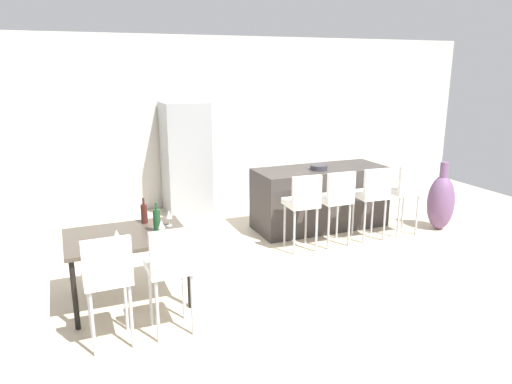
% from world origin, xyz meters
% --- Properties ---
extents(ground_plane, '(10.00, 10.00, 0.00)m').
position_xyz_m(ground_plane, '(0.00, 0.00, 0.00)').
color(ground_plane, beige).
extents(back_wall, '(10.00, 0.12, 2.90)m').
position_xyz_m(back_wall, '(0.00, 2.74, 1.45)').
color(back_wall, beige).
rests_on(back_wall, ground_plane).
extents(kitchen_island, '(2.00, 0.80, 0.92)m').
position_xyz_m(kitchen_island, '(0.77, 0.75, 0.46)').
color(kitchen_island, '#383330').
rests_on(kitchen_island, ground_plane).
extents(bar_chair_left, '(0.42, 0.42, 1.05)m').
position_xyz_m(bar_chair_left, '(0.06, -0.03, 0.70)').
color(bar_chair_left, white).
rests_on(bar_chair_left, ground_plane).
extents(bar_chair_middle, '(0.41, 0.41, 1.05)m').
position_xyz_m(bar_chair_middle, '(0.57, -0.03, 0.70)').
color(bar_chair_middle, white).
rests_on(bar_chair_middle, ground_plane).
extents(bar_chair_right, '(0.43, 0.43, 1.05)m').
position_xyz_m(bar_chair_right, '(1.15, -0.03, 0.70)').
color(bar_chair_right, white).
rests_on(bar_chair_right, ground_plane).
extents(bar_chair_far, '(0.41, 0.41, 1.05)m').
position_xyz_m(bar_chair_far, '(1.73, -0.03, 0.70)').
color(bar_chair_far, white).
rests_on(bar_chair_far, ground_plane).
extents(dining_table, '(1.21, 0.89, 0.74)m').
position_xyz_m(dining_table, '(-2.28, -0.59, 0.67)').
color(dining_table, '#4C4238').
rests_on(dining_table, ground_plane).
extents(dining_chair_near, '(0.41, 0.41, 1.05)m').
position_xyz_m(dining_chair_near, '(-2.55, -1.40, 0.70)').
color(dining_chair_near, white).
rests_on(dining_chair_near, ground_plane).
extents(dining_chair_far, '(0.40, 0.40, 1.05)m').
position_xyz_m(dining_chair_far, '(-2.00, -1.40, 0.70)').
color(dining_chair_far, white).
rests_on(dining_chair_far, ground_plane).
extents(wine_bottle_inner, '(0.07, 0.07, 0.28)m').
position_xyz_m(wine_bottle_inner, '(-2.04, -0.29, 0.85)').
color(wine_bottle_inner, '#471E19').
rests_on(wine_bottle_inner, dining_table).
extents(wine_bottle_right, '(0.07, 0.07, 0.32)m').
position_xyz_m(wine_bottle_right, '(-1.97, -0.63, 0.87)').
color(wine_bottle_right, '#194723').
rests_on(wine_bottle_right, dining_table).
extents(wine_glass_left, '(0.07, 0.07, 0.17)m').
position_xyz_m(wine_glass_left, '(-1.95, -0.78, 0.86)').
color(wine_glass_left, silver).
rests_on(wine_glass_left, dining_table).
extents(wine_glass_middle, '(0.07, 0.07, 0.17)m').
position_xyz_m(wine_glass_middle, '(-1.81, -0.48, 0.86)').
color(wine_glass_middle, silver).
rests_on(wine_glass_middle, dining_table).
extents(wine_glass_far, '(0.07, 0.07, 0.17)m').
position_xyz_m(wine_glass_far, '(-2.40, -0.90, 0.86)').
color(wine_glass_far, silver).
rests_on(wine_glass_far, dining_table).
extents(refrigerator, '(0.72, 0.68, 1.84)m').
position_xyz_m(refrigerator, '(-0.90, 2.30, 0.92)').
color(refrigerator, '#939699').
rests_on(refrigerator, ground_plane).
extents(fruit_bowl, '(0.25, 0.25, 0.07)m').
position_xyz_m(fruit_bowl, '(0.68, 0.65, 0.96)').
color(fruit_bowl, '#333338').
rests_on(fruit_bowl, kitchen_island).
extents(floor_vase, '(0.40, 0.40, 1.03)m').
position_xyz_m(floor_vase, '(2.39, -0.06, 0.43)').
color(floor_vase, '#704C75').
rests_on(floor_vase, ground_plane).
extents(potted_plant, '(0.34, 0.34, 0.54)m').
position_xyz_m(potted_plant, '(2.19, 2.29, 0.31)').
color(potted_plant, '#38383D').
rests_on(potted_plant, ground_plane).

